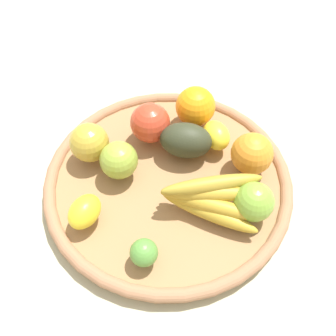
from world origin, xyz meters
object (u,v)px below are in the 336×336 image
(banana_bunch, at_px, (211,199))
(lemon_1, at_px, (85,212))
(lemon_0, at_px, (216,135))
(avocado, at_px, (186,140))
(apple_2, at_px, (150,123))
(apple_0, at_px, (119,162))
(apple_1, at_px, (89,143))
(orange_1, at_px, (252,154))
(orange_0, at_px, (195,106))
(apple_3, at_px, (254,202))
(lime_0, at_px, (144,253))

(banana_bunch, distance_m, lemon_1, 0.20)
(lemon_0, relative_size, banana_bunch, 0.37)
(lemon_0, xyz_separation_m, avocado, (0.02, -0.05, 0.01))
(apple_2, bearing_deg, avocado, 64.19)
(lemon_0, height_order, banana_bunch, banana_bunch)
(apple_0, xyz_separation_m, apple_1, (-0.04, -0.06, 0.00))
(orange_1, distance_m, avocado, 0.12)
(apple_1, xyz_separation_m, orange_0, (-0.10, 0.18, 0.00))
(lemon_0, bearing_deg, lemon_1, -49.06)
(orange_1, distance_m, lemon_0, 0.08)
(avocado, bearing_deg, banana_bunch, 21.40)
(avocado, relative_size, orange_0, 1.23)
(orange_1, xyz_separation_m, apple_2, (-0.06, -0.18, 0.00))
(lemon_0, bearing_deg, orange_1, 50.69)
(orange_0, bearing_deg, apple_3, 26.52)
(apple_2, height_order, lemon_1, apple_2)
(avocado, bearing_deg, apple_1, -82.56)
(apple_0, height_order, orange_0, orange_0)
(apple_3, height_order, avocado, same)
(lemon_1, distance_m, lime_0, 0.12)
(banana_bunch, bearing_deg, orange_1, 143.80)
(apple_3, bearing_deg, orange_0, -153.48)
(apple_2, relative_size, banana_bunch, 0.44)
(apple_0, relative_size, lemon_1, 1.06)
(apple_2, distance_m, avocado, 0.08)
(orange_1, height_order, lemon_1, orange_1)
(lemon_1, bearing_deg, orange_0, 145.06)
(lemon_1, relative_size, apple_3, 0.96)
(banana_bunch, bearing_deg, lemon_0, 176.68)
(orange_0, bearing_deg, lemon_1, -34.94)
(orange_1, height_order, apple_3, orange_1)
(orange_0, bearing_deg, orange_1, 43.61)
(banana_bunch, height_order, apple_1, apple_1)
(avocado, bearing_deg, orange_1, 77.78)
(apple_1, xyz_separation_m, lime_0, (0.19, 0.12, -0.01))
(apple_3, distance_m, orange_0, 0.22)
(lemon_0, height_order, orange_0, orange_0)
(apple_0, bearing_deg, avocado, 118.10)
(lemon_0, height_order, lemon_1, same)
(orange_1, distance_m, apple_1, 0.28)
(banana_bunch, bearing_deg, apple_3, 89.19)
(lemon_0, distance_m, lemon_1, 0.27)
(lime_0, relative_size, orange_0, 0.56)
(apple_3, xyz_separation_m, lime_0, (0.09, -0.16, -0.01))
(apple_0, bearing_deg, apple_2, 154.50)
(apple_3, bearing_deg, lime_0, -59.96)
(orange_1, relative_size, lemon_1, 1.17)
(orange_1, bearing_deg, avocado, -102.22)
(apple_1, bearing_deg, apple_2, 118.30)
(orange_1, bearing_deg, lemon_0, -129.31)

